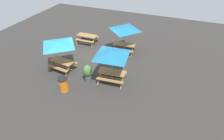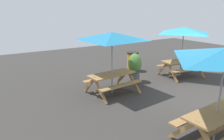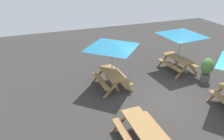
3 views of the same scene
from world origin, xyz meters
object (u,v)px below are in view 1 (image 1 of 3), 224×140
Objects in this scene: picnic_table_2 at (87,37)px; trash_bin_orange at (64,84)px; potted_plant_0 at (88,72)px; picnic_table_1 at (112,56)px; picnic_table_0 at (125,30)px; picnic_table_3 at (59,46)px.

trash_bin_orange is at bearing 104.21° from picnic_table_2.
picnic_table_1 is at bearing -158.97° from potted_plant_0.
potted_plant_0 is at bearing 117.70° from picnic_table_2.
potted_plant_0 is (1.07, 4.56, -1.29)m from picnic_table_0.
picnic_table_1 is at bearing -171.60° from picnic_table_3.
potted_plant_0 is at bearing 175.18° from picnic_table_3.
picnic_table_1 is 6.16m from picnic_table_2.
potted_plant_0 is at bearing -124.15° from trash_bin_orange.
picnic_table_0 reaches higher than potted_plant_0.
picnic_table_2 is 1.44× the size of potted_plant_0.
trash_bin_orange is 1.73m from potted_plant_0.
picnic_table_0 is 6.50m from trash_bin_orange.
picnic_table_2 is at bearing -51.28° from picnic_table_1.
picnic_table_1 is at bearing 133.33° from picnic_table_2.
picnic_table_1 is at bearing 93.63° from picnic_table_0.
picnic_table_3 is (3.87, 0.09, 0.00)m from picnic_table_1.
picnic_table_1 reaches higher than picnic_table_2.
picnic_table_0 is 4.00m from picnic_table_1.
potted_plant_0 is at bearing 73.99° from picnic_table_0.
trash_bin_orange is at bearing 132.79° from picnic_table_3.
picnic_table_3 is at bearing 47.18° from picnic_table_0.
picnic_table_3 reaches higher than picnic_table_2.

